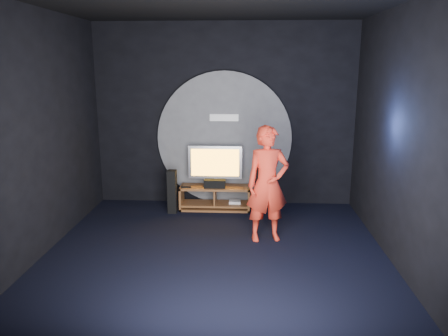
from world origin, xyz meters
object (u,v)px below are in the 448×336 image
Objects in this scene: media_console at (215,199)px; subwoofer at (267,199)px; tv at (215,164)px; tower_speaker_left at (172,192)px; player at (268,184)px; tower_speaker_right at (259,189)px.

media_console is 4.22× the size of subwoofer.
tv is 1.24m from subwoofer.
media_console is 0.85m from tower_speaker_left.
tv is 3.22× the size of subwoofer.
player is (1.71, -1.19, 0.50)m from tower_speaker_left.
tv is 0.96m from tower_speaker_right.
tv reaches higher than media_console.
player is (0.92, -1.44, 0.71)m from media_console.
tower_speaker_right is at bearing 10.02° from tower_speaker_left.
media_console is 0.68m from tv.
player is (0.93, -1.51, 0.04)m from tv.
tower_speaker_right is 2.57× the size of subwoofer.
player is at bearing -92.90° from subwoofer.
tower_speaker_left is 1.00× the size of tower_speaker_right.
subwoofer is at bearing 13.18° from tower_speaker_left.
media_console is at bearing -170.40° from subwoofer.
tv is at bearing 108.93° from player.
tower_speaker_right is (0.83, 0.04, 0.21)m from media_console.
tower_speaker_left is 0.45× the size of player.
tv is at bearing 96.24° from media_console.
tower_speaker_right is (1.62, 0.29, 0.00)m from tower_speaker_left.
tv is 0.96m from tower_speaker_left.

